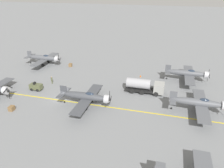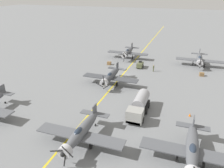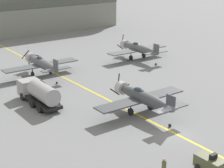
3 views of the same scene
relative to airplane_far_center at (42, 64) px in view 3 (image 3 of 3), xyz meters
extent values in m
plane|color=slate|center=(2.33, -25.55, -2.01)|extent=(400.00, 400.00, 0.00)
cube|color=yellow|center=(2.33, -25.55, -2.01)|extent=(0.30, 160.00, 0.01)
ellipsoid|color=#54575C|center=(0.00, -0.41, 0.04)|extent=(1.50, 9.50, 1.42)
cylinder|color=#B7B7BC|center=(0.00, 4.04, 0.04)|extent=(1.58, 0.90, 1.58)
ellipsoid|color=#232D3D|center=(0.00, 0.73, 0.60)|extent=(0.80, 1.70, 0.76)
cube|color=#54575C|center=(0.00, 0.35, -0.30)|extent=(12.00, 2.10, 0.16)
cube|color=#54575C|center=(0.00, -4.50, 0.19)|extent=(4.40, 1.10, 0.12)
cube|color=#54575C|center=(0.00, -4.50, 0.84)|extent=(0.14, 1.30, 1.60)
sphere|color=black|center=(0.00, 4.54, 0.04)|extent=(0.56, 0.56, 0.56)
cube|color=black|center=(-0.65, 4.54, 0.62)|extent=(1.40, 0.06, 1.27)
cube|color=black|center=(-0.18, 4.54, -0.82)|extent=(0.49, 0.06, 1.74)
cube|color=black|center=(0.83, 4.54, 0.31)|extent=(1.70, 0.06, 0.69)
cylinder|color=black|center=(-1.50, 0.35, -0.93)|extent=(0.14, 0.14, 1.26)
cylinder|color=black|center=(-1.50, 0.35, -1.56)|extent=(0.22, 0.90, 0.90)
cylinder|color=black|center=(1.50, 0.35, -0.93)|extent=(0.14, 0.14, 1.26)
cylinder|color=black|center=(1.50, 0.35, -1.56)|extent=(0.22, 0.90, 0.90)
cylinder|color=black|center=(0.00, -4.56, -1.83)|extent=(0.12, 0.36, 0.36)
ellipsoid|color=#42454A|center=(3.03, -20.47, 0.04)|extent=(1.50, 9.50, 1.42)
cylinder|color=#B7B7BC|center=(3.03, -16.02, 0.04)|extent=(1.58, 0.90, 1.58)
ellipsoid|color=#232D3D|center=(3.03, -19.33, 0.60)|extent=(0.80, 1.70, 0.76)
cube|color=#42454A|center=(3.03, -19.71, -0.30)|extent=(12.00, 2.10, 0.16)
cube|color=#42454A|center=(3.03, -24.56, 0.19)|extent=(4.40, 1.10, 0.12)
cube|color=#42454A|center=(3.03, -24.56, 0.84)|extent=(0.14, 1.30, 1.60)
sphere|color=black|center=(3.03, -15.52, 0.04)|extent=(0.56, 0.56, 0.56)
cube|color=black|center=(2.34, -15.52, -0.50)|extent=(1.47, 0.06, 1.18)
cube|color=black|center=(3.84, -15.52, -0.29)|extent=(1.67, 0.06, 0.79)
cube|color=black|center=(2.92, -15.52, 0.91)|extent=(0.37, 0.06, 1.75)
cylinder|color=black|center=(1.53, -19.71, -0.93)|extent=(0.14, 0.14, 1.26)
cylinder|color=black|center=(1.53, -19.71, -1.56)|extent=(0.22, 0.90, 0.90)
cylinder|color=black|center=(4.53, -19.71, -0.93)|extent=(0.14, 0.14, 1.26)
cylinder|color=black|center=(4.53, -19.71, -1.56)|extent=(0.22, 0.90, 0.90)
cylinder|color=black|center=(3.03, -24.62, -1.83)|extent=(0.12, 0.36, 0.36)
ellipsoid|color=#56595E|center=(18.35, -1.49, 0.04)|extent=(1.50, 9.50, 1.42)
cylinder|color=#B7B7BC|center=(18.35, 2.96, 0.04)|extent=(1.58, 0.90, 1.58)
ellipsoid|color=#232D3D|center=(18.35, -0.35, 0.60)|extent=(0.80, 1.70, 0.76)
cube|color=#56595E|center=(18.35, -0.73, -0.30)|extent=(12.00, 2.10, 0.16)
cube|color=#56595E|center=(18.35, -5.58, 0.19)|extent=(4.40, 1.10, 0.12)
cube|color=#56595E|center=(18.35, -5.58, 0.84)|extent=(0.14, 1.30, 1.60)
sphere|color=black|center=(18.35, 3.46, 0.04)|extent=(0.56, 0.56, 0.56)
cube|color=black|center=(17.65, 3.46, -0.49)|extent=(1.48, 0.06, 1.17)
cube|color=black|center=(19.15, 3.46, -0.30)|extent=(1.67, 0.06, 0.80)
cube|color=black|center=(18.23, 3.46, 0.91)|extent=(0.36, 0.06, 1.75)
cylinder|color=black|center=(16.85, -0.73, -0.93)|extent=(0.14, 0.14, 1.26)
cylinder|color=black|center=(16.85, -0.73, -1.56)|extent=(0.22, 0.90, 0.90)
cylinder|color=black|center=(19.85, -0.73, -0.93)|extent=(0.14, 0.14, 1.26)
cylinder|color=black|center=(19.85, -0.73, -1.56)|extent=(0.22, 0.90, 0.90)
cylinder|color=black|center=(18.35, -5.64, -1.83)|extent=(0.12, 0.36, 0.36)
cube|color=black|center=(-5.44, -10.24, -1.39)|extent=(2.25, 8.00, 0.40)
cube|color=#999993|center=(-5.44, -7.28, -0.59)|extent=(2.50, 2.08, 2.00)
cylinder|color=#9E9EA3|center=(-5.44, -11.56, -0.09)|extent=(2.10, 4.96, 2.10)
cylinder|color=black|center=(-6.63, -7.76, -1.51)|extent=(0.30, 1.00, 1.00)
cylinder|color=black|center=(-4.25, -7.76, -1.51)|extent=(0.30, 1.00, 1.00)
cylinder|color=black|center=(-6.63, -10.64, -1.51)|extent=(0.30, 1.00, 1.00)
cylinder|color=black|center=(-4.25, -10.64, -1.51)|extent=(0.30, 1.00, 1.00)
cylinder|color=black|center=(-6.63, -12.72, -1.51)|extent=(0.30, 1.00, 1.00)
cylinder|color=black|center=(-4.25, -12.72, -1.51)|extent=(0.30, 1.00, 1.00)
cube|color=#515638|center=(-0.49, -33.01, -1.21)|extent=(1.40, 2.60, 1.10)
cube|color=black|center=(-0.49, -33.27, -0.44)|extent=(0.70, 0.36, 0.44)
cylinder|color=black|center=(-1.18, -32.30, -1.71)|extent=(0.20, 0.60, 0.60)
cylinder|color=black|center=(0.19, -32.30, -1.71)|extent=(0.20, 0.60, 0.60)
cylinder|color=#515638|center=(-4.29, -31.33, -0.83)|extent=(0.38, 0.38, 0.69)
sphere|color=tan|center=(-4.29, -31.33, -0.37)|extent=(0.23, 0.23, 0.23)
cube|color=gray|center=(16.85, 38.11, 2.62)|extent=(38.53, 17.33, 9.27)
camera|label=1|loc=(36.09, -6.10, 19.24)|focal=35.00mm
camera|label=2|loc=(-11.67, 20.91, 17.22)|focal=35.00mm
camera|label=3|loc=(-23.74, -50.68, 15.47)|focal=60.00mm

